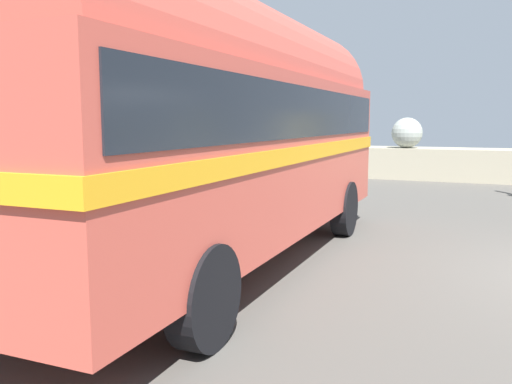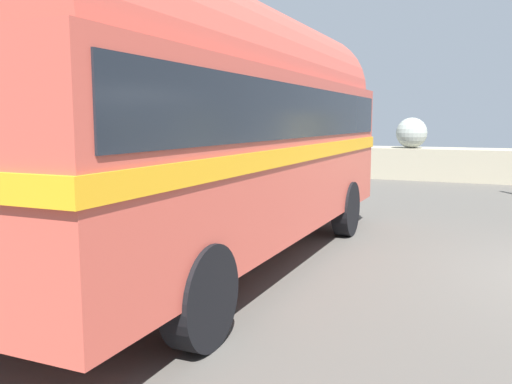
{
  "view_description": "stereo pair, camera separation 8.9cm",
  "coord_description": "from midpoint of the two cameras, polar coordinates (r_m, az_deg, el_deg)",
  "views": [
    {
      "loc": [
        -1.79,
        -7.79,
        2.04
      ],
      "look_at": [
        -4.71,
        -1.21,
        1.08
      ],
      "focal_mm": 37.61,
      "sensor_mm": 36.0,
      "label": 1
    },
    {
      "loc": [
        -1.71,
        -7.76,
        2.04
      ],
      "look_at": [
        -4.71,
        -1.21,
        1.08
      ],
      "focal_mm": 37.61,
      "sensor_mm": 36.0,
      "label": 2
    }
  ],
  "objects": [
    {
      "name": "vintage_coach",
      "position": [
        7.41,
        -3.94,
        7.63
      ],
      "size": [
        2.61,
        8.64,
        3.7
      ],
      "rotation": [
        0.0,
        0.0,
        0.02
      ],
      "color": "black",
      "rests_on": "ground"
    }
  ]
}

